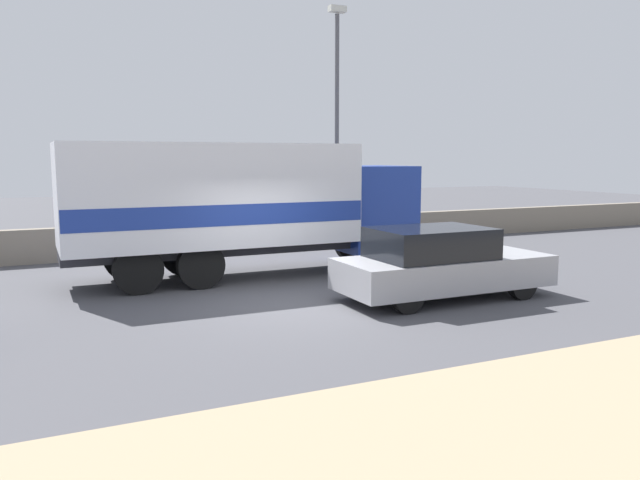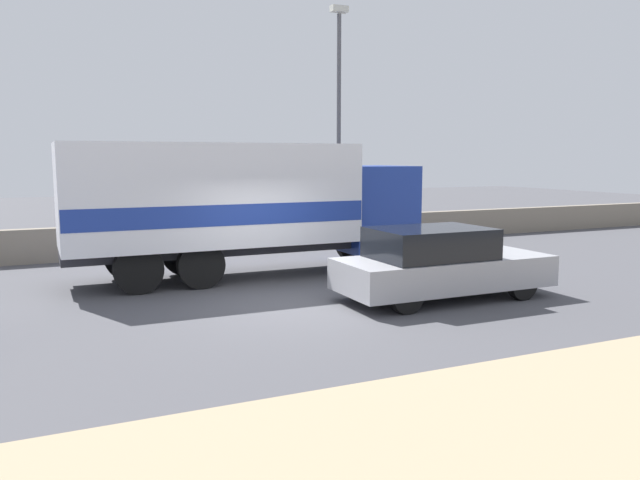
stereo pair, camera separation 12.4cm
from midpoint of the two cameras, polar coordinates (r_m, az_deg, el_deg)
The scene contains 6 objects.
ground_plane at distance 12.66m, azimuth -2.98°, elevation -5.89°, with size 80.00×80.00×0.00m, color #47474C.
dirt_shoulder_foreground at distance 6.77m, azimuth 22.85°, elevation -18.62°, with size 60.00×5.66×0.04m.
stone_wall_backdrop at distance 19.69m, azimuth -11.31°, elevation 0.23°, with size 60.00×0.35×0.97m.
street_lamp at distance 20.90m, azimuth 1.38°, elevation 11.69°, with size 0.56×0.28×7.79m.
box_truck at distance 15.34m, azimuth -7.76°, elevation 3.43°, with size 8.70×2.45×3.27m.
car_hatchback at distance 13.23m, azimuth 10.66°, elevation -2.13°, with size 4.56×1.81×1.51m.
Camera 1 is at (-4.68, -11.39, 2.94)m, focal length 35.00 mm.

